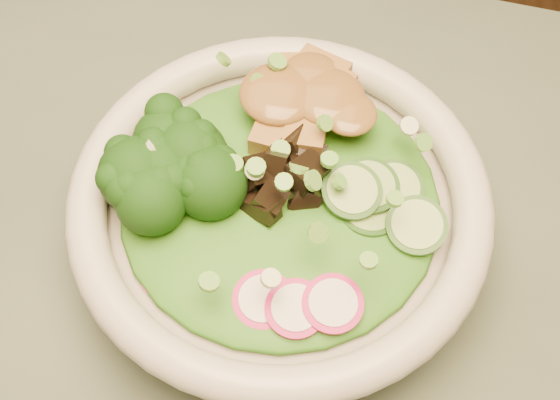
% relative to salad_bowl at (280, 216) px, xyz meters
% --- Properties ---
extents(salad_bowl, '(0.25, 0.25, 0.07)m').
position_rel_salad_bowl_xyz_m(salad_bowl, '(0.00, 0.00, 0.00)').
color(salad_bowl, beige).
rests_on(salad_bowl, dining_table).
extents(lettuce_bed, '(0.19, 0.19, 0.02)m').
position_rel_salad_bowl_xyz_m(lettuce_bed, '(-0.00, 0.00, 0.02)').
color(lettuce_bed, '#1F6715').
rests_on(lettuce_bed, salad_bowl).
extents(broccoli_florets, '(0.08, 0.07, 0.04)m').
position_rel_salad_bowl_xyz_m(broccoli_florets, '(-0.06, -0.01, 0.03)').
color(broccoli_florets, black).
rests_on(broccoli_florets, salad_bowl).
extents(radish_slices, '(0.10, 0.04, 0.02)m').
position_rel_salad_bowl_xyz_m(radish_slices, '(0.01, -0.06, 0.02)').
color(radish_slices, '#B30D55').
rests_on(radish_slices, salad_bowl).
extents(cucumber_slices, '(0.07, 0.07, 0.03)m').
position_rel_salad_bowl_xyz_m(cucumber_slices, '(0.06, 0.00, 0.03)').
color(cucumber_slices, '#A4CC71').
rests_on(cucumber_slices, salad_bowl).
extents(mushroom_heap, '(0.07, 0.07, 0.04)m').
position_rel_salad_bowl_xyz_m(mushroom_heap, '(-0.00, 0.01, 0.03)').
color(mushroom_heap, black).
rests_on(mushroom_heap, salad_bowl).
extents(tofu_cubes, '(0.09, 0.06, 0.03)m').
position_rel_salad_bowl_xyz_m(tofu_cubes, '(-0.00, 0.06, 0.03)').
color(tofu_cubes, '#9F6935').
rests_on(tofu_cubes, salad_bowl).
extents(peanut_sauce, '(0.06, 0.05, 0.01)m').
position_rel_salad_bowl_xyz_m(peanut_sauce, '(-0.00, 0.06, 0.04)').
color(peanut_sauce, brown).
rests_on(peanut_sauce, tofu_cubes).
extents(scallion_garnish, '(0.18, 0.18, 0.02)m').
position_rel_salad_bowl_xyz_m(scallion_garnish, '(-0.00, 0.00, 0.04)').
color(scallion_garnish, '#65AA3C').
rests_on(scallion_garnish, salad_bowl).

